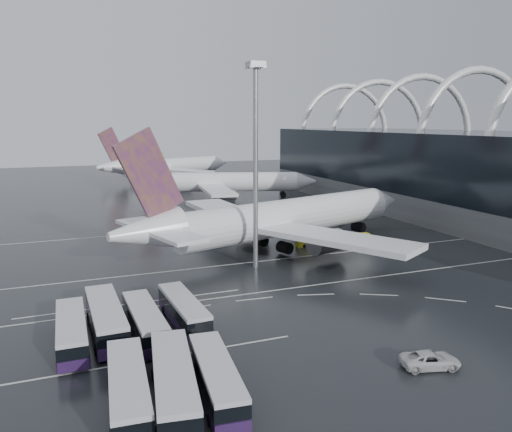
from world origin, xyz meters
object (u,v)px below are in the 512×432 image
object	(u,v)px
airliner_main	(277,220)
gse_cart_belly_e	(298,222)
bus_row_near_b	(106,318)
bus_row_far_c	(216,378)
airliner_gate_b	(220,183)
bus_row_near_d	(184,310)
gse_cart_belly_b	(339,223)
bus_row_far_b	(174,383)
van_curve_a	(430,360)
floodlight_mast	(256,141)
gse_cart_belly_c	(303,243)
gse_cart_belly_a	(363,236)
bus_row_near_a	(71,331)
airliner_gate_c	(165,167)
bus_row_near_c	(145,321)
bus_row_far_a	(128,389)

from	to	relation	value
airliner_main	gse_cart_belly_e	world-z (taller)	airliner_main
bus_row_near_b	bus_row_far_c	xyz separation A→B (m)	(7.49, -16.06, -0.22)
airliner_gate_b	bus_row_near_d	distance (m)	93.13
bus_row_far_c	gse_cart_belly_b	bearing A→B (deg)	-33.07
bus_row_far_b	van_curve_a	xyz separation A→B (m)	(23.63, -2.67, -1.11)
bus_row_near_d	floodlight_mast	world-z (taller)	floodlight_mast
gse_cart_belly_c	bus_row_far_b	bearing A→B (deg)	-127.85
floodlight_mast	gse_cart_belly_a	world-z (taller)	floodlight_mast
bus_row_near_d	floodlight_mast	distance (m)	30.04
airliner_gate_b	bus_row_near_a	world-z (taller)	airliner_gate_b
bus_row_far_b	airliner_main	bearing A→B (deg)	-25.07
airliner_main	bus_row_near_a	bearing A→B (deg)	-158.28
airliner_main	airliner_gate_b	xyz separation A→B (m)	(8.41, 60.68, -0.69)
bus_row_far_c	gse_cart_belly_e	bearing A→B (deg)	-26.14
bus_row_near_b	bus_row_near_a	bearing A→B (deg)	114.74
bus_row_far_c	bus_row_far_b	bearing A→B (deg)	94.56
airliner_main	airliner_gate_c	size ratio (longest dim) A/B	1.13
bus_row_near_d	bus_row_far_b	distance (m)	16.31
bus_row_near_c	bus_row_far_c	world-z (taller)	bus_row_near_c
bus_row_near_b	bus_row_far_c	bearing A→B (deg)	-156.38
gse_cart_belly_a	gse_cart_belly_c	distance (m)	13.41
bus_row_near_a	bus_row_far_b	xyz separation A→B (m)	(7.45, -14.26, 0.18)
airliner_gate_b	van_curve_a	size ratio (longest dim) A/B	9.71
airliner_gate_c	bus_row_near_a	distance (m)	146.74
floodlight_mast	bus_row_near_c	bearing A→B (deg)	-136.03
airliner_gate_c	bus_row_near_c	bearing A→B (deg)	-121.95
airliner_main	gse_cart_belly_e	distance (m)	22.81
airliner_gate_c	bus_row_near_c	world-z (taller)	airliner_gate_c
airliner_main	bus_row_near_a	distance (m)	45.39
gse_cart_belly_c	gse_cart_belly_e	size ratio (longest dim) A/B	1.01
bus_row_near_a	gse_cart_belly_c	xyz separation A→B (m)	(40.56, 28.35, -1.05)
bus_row_far_a	bus_row_far_c	bearing A→B (deg)	-91.28
airliner_gate_b	bus_row_near_a	bearing A→B (deg)	-98.14
bus_row_near_a	floodlight_mast	size ratio (longest dim) A/B	0.40
airliner_main	bus_row_near_c	size ratio (longest dim) A/B	5.00
bus_row_near_d	gse_cart_belly_e	xyz separation A→B (m)	(36.51, 44.82, -1.04)
airliner_main	bus_row_far_c	size ratio (longest dim) A/B	5.06
bus_row_far_a	gse_cart_belly_e	xyz separation A→B (m)	(44.57, 59.87, -1.11)
bus_row_near_a	bus_row_near_b	xyz separation A→B (m)	(3.55, 1.74, 0.19)
bus_row_near_d	bus_row_far_c	world-z (taller)	bus_row_near_d
gse_cart_belly_a	gse_cart_belly_e	xyz separation A→B (m)	(-5.48, 17.19, 0.01)
bus_row_near_d	floodlight_mast	bearing A→B (deg)	-43.98
bus_row_far_b	gse_cart_belly_b	size ratio (longest dim) A/B	7.18
bus_row_near_b	gse_cart_belly_b	size ratio (longest dim) A/B	7.09
bus_row_far_a	gse_cart_belly_c	world-z (taller)	bus_row_far_a
floodlight_mast	gse_cart_belly_e	xyz separation A→B (m)	(20.67, 26.70, -19.02)
gse_cart_belly_b	airliner_gate_c	bearing A→B (deg)	100.73
gse_cart_belly_c	bus_row_far_a	bearing A→B (deg)	-131.12
bus_row_near_a	bus_row_near_d	xyz separation A→B (m)	(11.97, 1.41, -0.02)
airliner_gate_b	airliner_gate_c	world-z (taller)	airliner_gate_c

